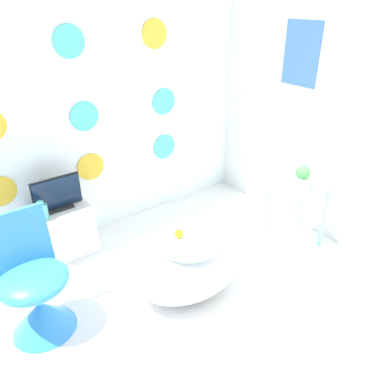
# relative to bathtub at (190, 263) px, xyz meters

# --- Properties ---
(ground_plane) EXTENTS (12.00, 12.00, 0.00)m
(ground_plane) POSITION_rel_bathtub_xyz_m (-0.19, -0.78, -0.23)
(ground_plane) COLOR white
(wall_back_dotted) EXTENTS (4.22, 0.05, 2.60)m
(wall_back_dotted) POSITION_rel_bathtub_xyz_m (-0.19, 1.21, 1.07)
(wall_back_dotted) COLOR white
(wall_back_dotted) RESTS_ON ground_plane
(wall_right) EXTENTS (0.06, 2.97, 2.60)m
(wall_right) POSITION_rel_bathtub_xyz_m (1.44, 0.21, 1.07)
(wall_right) COLOR white
(wall_right) RESTS_ON ground_plane
(bathtub) EXTENTS (0.88, 0.62, 0.46)m
(bathtub) POSITION_rel_bathtub_xyz_m (0.00, 0.00, 0.00)
(bathtub) COLOR white
(bathtub) RESTS_ON ground_plane
(rubber_duck) EXTENTS (0.06, 0.07, 0.08)m
(rubber_duck) POSITION_rel_bathtub_xyz_m (-0.06, 0.05, 0.27)
(rubber_duck) COLOR yellow
(rubber_duck) RESTS_ON bathtub
(chair) EXTENTS (0.44, 0.44, 0.83)m
(chair) POSITION_rel_bathtub_xyz_m (-1.01, 0.29, 0.04)
(chair) COLOR #338CE0
(chair) RESTS_ON ground_plane
(tv_cabinet) EXTENTS (0.45, 0.33, 0.44)m
(tv_cabinet) POSITION_rel_bathtub_xyz_m (-0.57, 1.00, -0.01)
(tv_cabinet) COLOR silver
(tv_cabinet) RESTS_ON ground_plane
(tv) EXTENTS (0.39, 0.12, 0.28)m
(tv) POSITION_rel_bathtub_xyz_m (-0.57, 1.00, 0.33)
(tv) COLOR black
(tv) RESTS_ON tv_cabinet
(vase) EXTENTS (0.09, 0.09, 0.16)m
(vase) POSITION_rel_bathtub_xyz_m (-0.74, 0.91, 0.28)
(vase) COLOR #51B2AD
(vase) RESTS_ON tv_cabinet
(side_table) EXTENTS (0.49, 0.30, 0.60)m
(side_table) POSITION_rel_bathtub_xyz_m (1.02, -0.14, 0.24)
(side_table) COLOR #99E0D8
(side_table) RESTS_ON ground_plane
(potted_plant_left) EXTENTS (0.13, 0.13, 0.20)m
(potted_plant_left) POSITION_rel_bathtub_xyz_m (1.02, -0.14, 0.46)
(potted_plant_left) COLOR white
(potted_plant_left) RESTS_ON side_table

